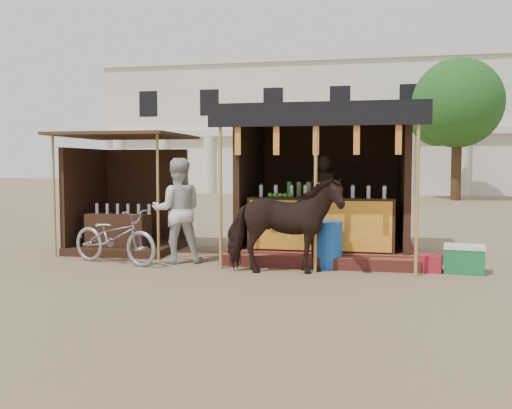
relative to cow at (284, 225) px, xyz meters
name	(u,v)px	position (x,y,z in m)	size (l,w,h in m)	color
ground	(233,290)	(-0.52, -1.32, -0.79)	(120.00, 120.00, 0.00)	#846B4C
main_stall	(324,203)	(0.48, 2.04, 0.24)	(3.60, 3.61, 2.78)	brown
secondary_stall	(122,209)	(-3.69, 1.92, 0.06)	(2.40, 2.40, 2.38)	#331E12
cow	(284,225)	(0.00, 0.00, 0.00)	(0.85, 1.87, 1.58)	black
motorbike	(115,236)	(-3.10, 0.34, -0.30)	(0.65, 1.86, 0.98)	#9D9CA4
bystander	(178,211)	(-2.04, 0.68, 0.15)	(0.92, 0.71, 1.89)	silver
blue_barrel	(328,245)	(0.65, 0.68, -0.39)	(0.50, 0.50, 0.80)	blue
red_crate	(430,263)	(2.34, 0.68, -0.65)	(0.37, 0.38, 0.28)	maroon
cooler	(464,259)	(2.88, 0.65, -0.56)	(0.70, 0.53, 0.46)	#187036
background_building	(312,131)	(-2.52, 28.62, 3.19)	(26.00, 7.45, 8.18)	silver
tree	(453,107)	(5.29, 20.82, 3.85)	(4.50, 4.40, 7.00)	#382314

